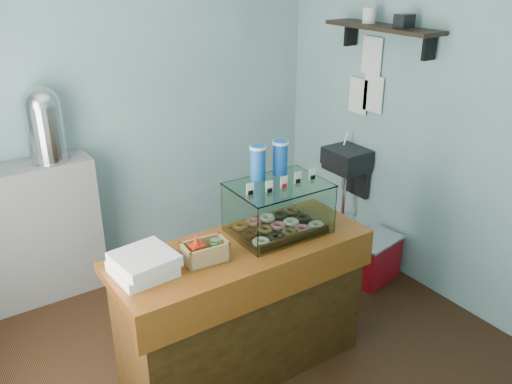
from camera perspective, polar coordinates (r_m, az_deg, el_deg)
ground at (r=3.94m, az=-3.42°, el=-15.66°), size 3.50×3.50×0.00m
room_shell at (r=3.17m, az=-3.83°, el=9.18°), size 3.54×3.04×2.82m
counter at (r=3.49m, az=-1.42°, el=-12.07°), size 1.60×0.60×0.90m
back_shelf at (r=4.46m, az=-22.56°, el=-4.11°), size 1.00×0.32×1.10m
display_case at (r=3.38m, az=2.14°, el=-1.32°), size 0.59×0.44×0.54m
condiment_crate at (r=3.08m, az=-5.50°, el=-6.28°), size 0.26×0.17×0.18m
pastry_boxes at (r=3.02m, az=-11.77°, el=-7.43°), size 0.34×0.34×0.12m
coffee_urn at (r=4.21m, az=-21.45°, el=6.84°), size 0.30×0.30×0.56m
red_cooler at (r=4.62m, az=12.09°, el=-6.78°), size 0.48×0.40×0.38m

